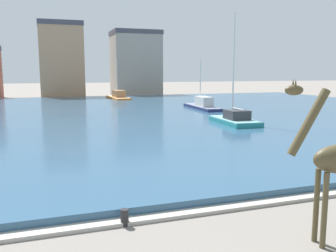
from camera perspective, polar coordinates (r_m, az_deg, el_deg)
name	(u,v)px	position (r m, az deg, el deg)	size (l,w,h in m)	color
harbor_water	(74,116)	(36.90, -14.53, 1.55)	(84.70, 52.31, 0.36)	#2D5170
quay_edge_coping	(146,219)	(11.40, -3.52, -14.30)	(84.70, 0.50, 0.12)	#ADA89E
sailboat_teal	(232,121)	(29.92, 10.02, 0.80)	(2.51, 6.08, 8.99)	teal
sailboat_navy	(200,106)	(41.65, 5.10, 3.07)	(2.09, 8.92, 5.74)	navy
sailboat_orange	(118,97)	(57.59, -7.92, 4.49)	(2.65, 8.65, 6.60)	orange
mooring_bollard	(125,217)	(11.04, -6.82, -14.05)	(0.24, 0.24, 0.50)	#232326
townhouse_corner_house	(61,60)	(66.60, -16.37, 9.89)	(7.41, 6.20, 12.93)	tan
townhouse_wide_warehouse	(136,63)	(70.32, -5.10, 9.75)	(8.86, 7.24, 12.07)	gray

